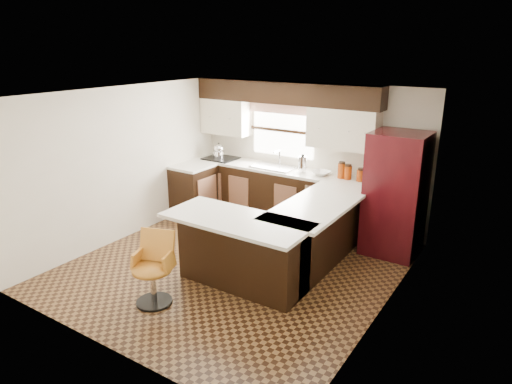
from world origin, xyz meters
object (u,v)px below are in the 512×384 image
Objects in this scene: peninsula_long at (313,236)px; bar_chair at (152,270)px; peninsula_return at (242,253)px; refrigerator at (396,194)px.

bar_chair is (-1.16, -1.94, -0.01)m from peninsula_long.
peninsula_long is at bearing 61.70° from peninsula_return.
bar_chair is (-0.64, -0.97, -0.01)m from peninsula_return.
bar_chair is at bearing -120.90° from peninsula_long.
peninsula_long is 1.11m from peninsula_return.
refrigerator is at bearing 57.17° from peninsula_return.
refrigerator is (1.31, 2.04, 0.46)m from peninsula_return.
peninsula_return is 1.85× the size of bar_chair.
refrigerator is at bearing 53.38° from peninsula_long.
refrigerator is 3.62m from bar_chair.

